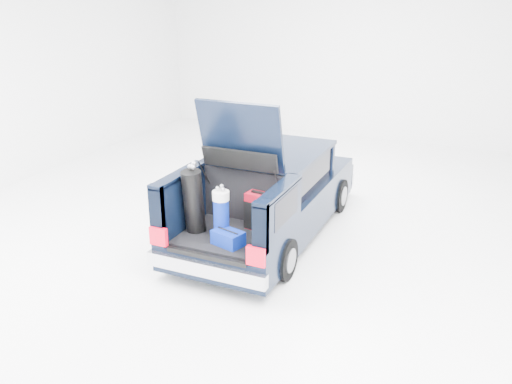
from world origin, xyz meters
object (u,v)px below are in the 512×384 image
at_px(red_suitcase, 258,211).
at_px(black_golf_bag, 194,201).
at_px(blue_golf_bag, 221,214).
at_px(car, 271,194).
at_px(blue_duffel, 228,238).

xyz_separation_m(red_suitcase, black_golf_bag, (-0.81, -0.46, 0.20)).
bearing_deg(red_suitcase, blue_golf_bag, -116.39).
distance_m(car, red_suitcase, 1.28).
relative_size(red_suitcase, black_golf_bag, 0.55).
bearing_deg(black_golf_bag, blue_golf_bag, -6.35).
xyz_separation_m(car, red_suitcase, (0.31, -1.22, 0.20)).
bearing_deg(car, blue_golf_bag, -91.24).
distance_m(red_suitcase, blue_golf_bag, 0.61).
bearing_deg(black_golf_bag, car, 71.80).
xyz_separation_m(red_suitcase, blue_golf_bag, (-0.35, -0.50, 0.09)).
height_order(blue_golf_bag, blue_duffel, blue_golf_bag).
height_order(car, blue_golf_bag, car).
distance_m(car, black_golf_bag, 1.80).
xyz_separation_m(car, black_golf_bag, (-0.50, -1.68, 0.40)).
relative_size(red_suitcase, blue_golf_bag, 0.73).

